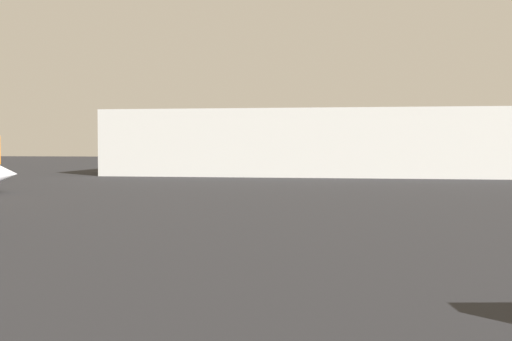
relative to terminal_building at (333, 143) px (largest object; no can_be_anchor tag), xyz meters
The scene contains 1 object.
terminal_building is the anchor object (origin of this frame).
Camera 1 is at (3.59, -7.47, 6.42)m, focal length 49.87 mm.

